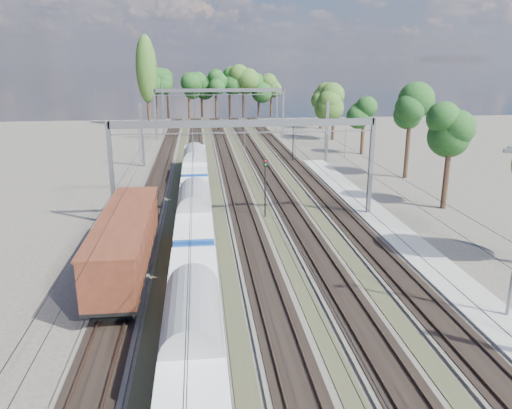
{
  "coord_description": "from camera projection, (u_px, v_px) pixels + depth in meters",
  "views": [
    {
      "loc": [
        -3.97,
        -12.95,
        14.01
      ],
      "look_at": [
        0.43,
        25.18,
        2.8
      ],
      "focal_mm": 35.0,
      "sensor_mm": 36.0,
      "label": 1
    }
  ],
  "objects": [
    {
      "name": "emu_train",
      "position": [
        194.0,
        208.0,
        40.5
      ],
      "size": [
        2.73,
        57.75,
        3.99
      ],
      "color": "black",
      "rests_on": "ground"
    },
    {
      "name": "catenary",
      "position": [
        231.0,
        120.0,
        65.2
      ],
      "size": [
        25.65,
        130.0,
        9.0
      ],
      "color": "slate",
      "rests_on": "ground"
    },
    {
      "name": "signal_near",
      "position": [
        265.0,
        181.0,
        45.0
      ],
      "size": [
        0.34,
        0.31,
        5.43
      ],
      "rotation": [
        0.0,
        0.0,
        0.04
      ],
      "color": "black",
      "rests_on": "ground"
    },
    {
      "name": "freight_boxcar",
      "position": [
        126.0,
        240.0,
        33.19
      ],
      "size": [
        3.19,
        15.38,
        3.97
      ],
      "color": "black",
      "rests_on": "ground"
    },
    {
      "name": "poplar",
      "position": [
        146.0,
        70.0,
        105.24
      ],
      "size": [
        4.4,
        4.4,
        19.04
      ],
      "color": "black",
      "rests_on": "ground"
    },
    {
      "name": "track_bed",
      "position": [
        233.0,
        180.0,
        59.6
      ],
      "size": [
        21.0,
        130.0,
        0.34
      ],
      "color": "#47423A",
      "rests_on": "ground"
    },
    {
      "name": "tree_belt",
      "position": [
        255.0,
        90.0,
        99.81
      ],
      "size": [
        40.19,
        98.23,
        12.2
      ],
      "color": "black",
      "rests_on": "ground"
    },
    {
      "name": "worker",
      "position": [
        219.0,
        127.0,
        100.4
      ],
      "size": [
        0.5,
        0.65,
        1.61
      ],
      "primitive_type": "imported",
      "rotation": [
        0.0,
        0.0,
        1.78
      ],
      "color": "black",
      "rests_on": "ground"
    },
    {
      "name": "platform",
      "position": [
        418.0,
        253.0,
        37.06
      ],
      "size": [
        3.0,
        70.0,
        0.3
      ],
      "primitive_type": "cube",
      "color": "gray",
      "rests_on": "ground"
    },
    {
      "name": "signal_far",
      "position": [
        293.0,
        135.0,
        69.76
      ],
      "size": [
        0.43,
        0.4,
        5.96
      ],
      "rotation": [
        0.0,
        0.0,
        -0.41
      ],
      "color": "black",
      "rests_on": "ground"
    }
  ]
}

